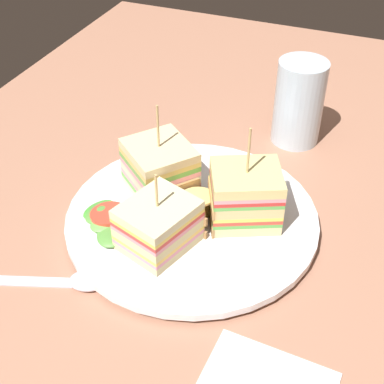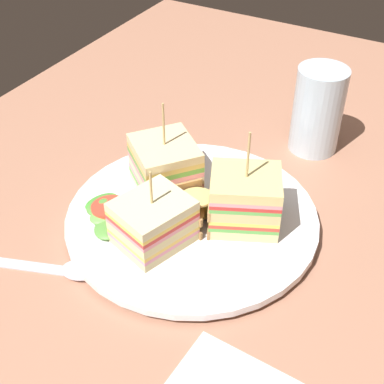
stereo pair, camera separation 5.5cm
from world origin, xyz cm
name	(u,v)px [view 1 (the left image)]	position (x,y,z in cm)	size (l,w,h in cm)	color
ground_plane	(192,231)	(0.00, 0.00, -0.90)	(112.72, 75.20, 1.80)	#A67158
plate	(192,219)	(0.00, 0.00, 0.89)	(26.26, 26.26, 1.47)	white
sandwich_wedge_0	(160,169)	(2.52, 4.68, 4.33)	(9.20, 9.28, 10.57)	beige
sandwich_wedge_1	(159,225)	(-5.13, 1.38, 3.86)	(8.39, 7.71, 8.42)	beige
sandwich_wedge_2	(245,196)	(1.53, -5.09, 4.38)	(8.21, 8.71, 10.84)	#D8C489
chip_pile	(189,209)	(-0.51, 0.17, 2.57)	(7.73, 6.20, 2.99)	#E7BD61
salad_garnish	(106,218)	(-4.40, 7.64, 2.03)	(7.22, 6.61, 1.41)	#52903C
spoon	(65,280)	(-12.02, 8.06, 0.39)	(7.11, 15.88, 1.00)	silver
drinking_glass	(298,108)	(20.16, -6.12, 4.57)	(6.05, 6.05, 10.69)	silver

